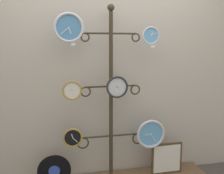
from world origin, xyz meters
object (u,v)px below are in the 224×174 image
(clock_middle_left, at_px, (72,90))
(clock_middle_center, at_px, (117,87))
(display_stand, at_px, (111,119))
(clock_top_left, at_px, (69,28))
(clock_top_right, at_px, (151,36))
(picture_frame, at_px, (167,158))
(vinyl_record, at_px, (54,171))
(clock_bottom_left, at_px, (73,138))
(clock_bottom_right, at_px, (151,134))

(clock_middle_left, relative_size, clock_middle_center, 0.86)
(display_stand, xyz_separation_m, clock_middle_left, (-0.43, -0.10, 0.36))
(clock_top_left, xyz_separation_m, clock_middle_center, (0.48, -0.00, -0.60))
(clock_top_right, height_order, picture_frame, clock_top_right)
(display_stand, height_order, clock_middle_center, display_stand)
(clock_middle_left, bearing_deg, vinyl_record, 175.73)
(display_stand, bearing_deg, clock_bottom_left, -170.25)
(clock_top_left, height_order, clock_top_right, clock_top_left)
(display_stand, distance_m, clock_middle_left, 0.56)
(clock_middle_center, distance_m, picture_frame, 1.06)
(clock_top_left, distance_m, clock_middle_left, 0.62)
(clock_bottom_right, distance_m, picture_frame, 0.39)
(clock_middle_left, xyz_separation_m, vinyl_record, (-0.21, 0.02, -0.86))
(clock_top_right, bearing_deg, clock_top_left, -179.60)
(clock_middle_left, relative_size, clock_bottom_left, 0.97)
(clock_top_right, distance_m, picture_frame, 1.42)
(clock_middle_left, xyz_separation_m, clock_middle_center, (0.47, -0.01, 0.02))
(clock_middle_left, bearing_deg, clock_bottom_left, 102.61)
(display_stand, distance_m, vinyl_record, 0.81)
(clock_top_right, xyz_separation_m, clock_middle_center, (-0.36, -0.01, -0.53))
(clock_top_right, bearing_deg, clock_bottom_right, -18.28)
(clock_top_right, height_order, vinyl_record, clock_top_right)
(clock_bottom_left, height_order, picture_frame, clock_bottom_left)
(display_stand, relative_size, clock_bottom_left, 9.48)
(clock_middle_left, bearing_deg, clock_bottom_right, -0.54)
(clock_middle_center, bearing_deg, clock_bottom_right, 0.16)
(display_stand, height_order, clock_bottom_left, display_stand)
(clock_bottom_left, height_order, vinyl_record, clock_bottom_left)
(display_stand, xyz_separation_m, clock_top_right, (0.40, -0.10, 0.91))
(clock_middle_center, xyz_separation_m, picture_frame, (0.60, 0.03, -0.87))
(display_stand, distance_m, clock_middle_center, 0.39)
(clock_middle_center, height_order, vinyl_record, clock_middle_center)
(clock_top_right, distance_m, clock_bottom_left, 1.35)
(clock_middle_center, relative_size, vinyl_record, 0.66)
(clock_top_left, height_order, clock_bottom_right, clock_top_left)
(clock_top_right, xyz_separation_m, clock_middle_left, (-0.83, 0.00, -0.55))
(clock_top_left, height_order, clock_middle_left, clock_top_left)
(clock_middle_center, distance_m, vinyl_record, 1.11)
(display_stand, xyz_separation_m, clock_middle_center, (0.04, -0.11, 0.38))
(vinyl_record, xyz_separation_m, picture_frame, (1.28, 0.00, 0.01))
(clock_top_left, height_order, clock_middle_center, clock_top_left)
(clock_middle_center, bearing_deg, clock_middle_left, 178.88)
(clock_top_right, height_order, clock_middle_center, clock_top_right)
(display_stand, height_order, clock_top_right, display_stand)
(display_stand, distance_m, clock_top_left, 1.08)
(clock_bottom_left, bearing_deg, picture_frame, -0.26)
(clock_middle_center, bearing_deg, clock_bottom_left, 175.97)
(clock_top_right, distance_m, vinyl_record, 1.75)
(clock_top_right, bearing_deg, clock_middle_left, 180.00)
(display_stand, height_order, clock_top_left, display_stand)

